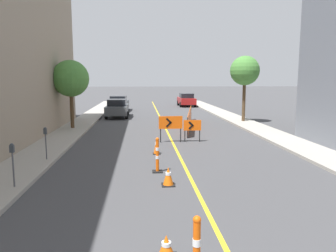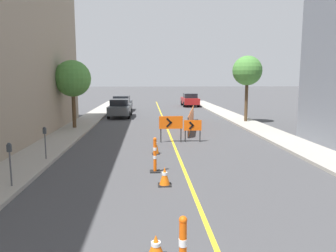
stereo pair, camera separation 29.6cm
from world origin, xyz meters
TOP-DOWN VIEW (x-y plane):
  - lane_stripe at (0.00, 25.77)m, footprint 0.12×51.54m
  - sidewalk_left at (-6.07, 25.77)m, footprint 1.96×51.54m
  - sidewalk_right at (6.07, 25.77)m, footprint 1.96×51.54m
  - traffic_cone_second at (-1.20, 8.80)m, footprint 0.43×0.43m
  - traffic_cone_third at (-0.81, 13.06)m, footprint 0.42×0.42m
  - traffic_cone_fourth at (-0.97, 17.45)m, footprint 0.34×0.34m
  - delineator_post_rear at (-1.07, 14.59)m, footprint 0.37×0.37m
  - arrow_barricade_primary at (-0.10, 20.12)m, footprint 1.25×0.12m
  - arrow_barricade_secondary at (1.06, 20.15)m, footprint 0.93×0.12m
  - safety_mesh_fence at (1.69, 25.42)m, footprint 1.55×8.52m
  - parked_car_curb_near at (-3.71, 31.88)m, footprint 1.94×4.32m
  - parked_car_curb_mid at (-3.97, 37.55)m, footprint 2.01×4.39m
  - parked_car_curb_far at (3.90, 43.00)m, footprint 1.94×4.32m
  - parking_meter_near_curb at (-5.44, 12.92)m, footprint 0.12×0.11m
  - parking_meter_far_curb at (-5.44, 16.32)m, footprint 0.12×0.11m
  - street_tree_left_near at (-6.17, 24.99)m, footprint 2.37×2.37m
  - street_tree_right_near at (6.17, 27.51)m, footprint 2.20×2.20m

SIDE VIEW (x-z plane):
  - lane_stripe at x=0.00m, z-range 0.00..0.01m
  - sidewalk_left at x=-6.07m, z-range 0.00..0.13m
  - sidewalk_right at x=6.07m, z-range 0.00..0.13m
  - traffic_cone_second at x=-1.20m, z-range 0.00..0.48m
  - traffic_cone_third at x=-0.81m, z-range 0.00..0.59m
  - traffic_cone_fourth at x=-0.97m, z-range 0.00..0.73m
  - delineator_post_rear at x=-1.07m, z-range -0.08..1.18m
  - safety_mesh_fence at x=1.69m, z-range 0.00..1.19m
  - parked_car_curb_near at x=-3.71m, z-range 0.00..1.59m
  - parked_car_curb_mid at x=-3.97m, z-range 0.00..1.59m
  - parked_car_curb_far at x=3.90m, z-range 0.00..1.59m
  - arrow_barricade_secondary at x=1.06m, z-range 0.24..1.41m
  - arrow_barricade_primary at x=-0.10m, z-range 0.31..1.70m
  - parking_meter_far_curb at x=-5.44m, z-range 0.40..1.70m
  - parking_meter_near_curb at x=-5.44m, z-range 0.40..1.73m
  - street_tree_left_near at x=-6.17m, z-range 1.13..5.54m
  - street_tree_right_near at x=6.17m, z-range 1.45..6.37m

